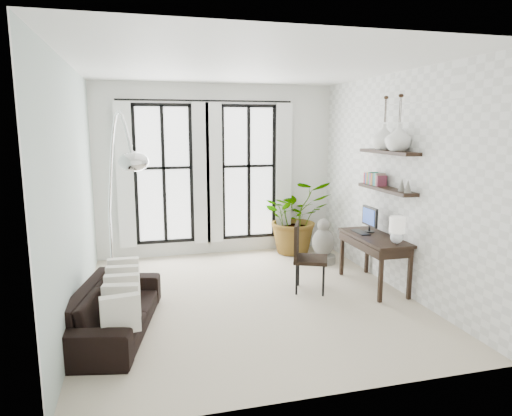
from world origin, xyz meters
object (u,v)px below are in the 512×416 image
object	(u,v)px
desk	(376,241)
desk_chair	(305,253)
sofa	(114,308)
buddha	(323,244)
arc_lamp	(118,157)
plant	(296,216)

from	to	relation	value
desk	desk_chair	world-z (taller)	desk
sofa	buddha	world-z (taller)	buddha
arc_lamp	sofa	bearing A→B (deg)	-96.66
sofa	desk	size ratio (longest dim) A/B	1.48
plant	buddha	size ratio (longest dim) A/B	1.77
arc_lamp	buddha	bearing A→B (deg)	18.14
sofa	desk_chair	distance (m)	2.79
plant	buddha	world-z (taller)	plant
plant	desk_chair	distance (m)	2.10
plant	buddha	bearing A→B (deg)	-72.00
plant	arc_lamp	distance (m)	3.90
arc_lamp	plant	bearing A→B (deg)	30.97
sofa	plant	distance (m)	4.29
desk	desk_chair	bearing A→B (deg)	171.79
plant	sofa	bearing A→B (deg)	-139.63
arc_lamp	desk_chair	bearing A→B (deg)	-2.89
desk	desk_chair	size ratio (longest dim) A/B	1.32
desk_chair	buddha	bearing A→B (deg)	80.28
desk_chair	plant	bearing A→B (deg)	98.00
plant	buddha	xyz separation A→B (m)	(0.25, -0.78, -0.37)
plant	desk_chair	size ratio (longest dim) A/B	1.40
sofa	desk_chair	xyz separation A→B (m)	(2.68, 0.74, 0.29)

